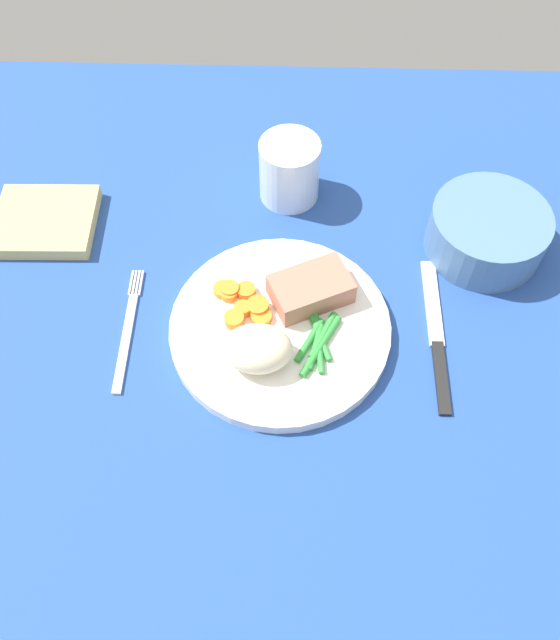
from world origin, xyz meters
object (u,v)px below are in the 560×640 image
at_px(dinner_plate, 280,329).
at_px(fork, 128,329).
at_px(salad_bowl, 488,230).
at_px(knife, 436,337).
at_px(meat_portion, 311,289).
at_px(water_glass, 289,174).
at_px(napkin, 46,221).

height_order(dinner_plate, fork, dinner_plate).
bearing_deg(salad_bowl, knife, -117.21).
bearing_deg(meat_portion, dinner_plate, -130.60).
xyz_separation_m(knife, salad_bowl, (0.07, 0.13, 0.03)).
distance_m(meat_portion, salad_bowl, 0.23).
distance_m(water_glass, napkin, 0.32).
bearing_deg(meat_portion, knife, -16.35).
xyz_separation_m(fork, salad_bowl, (0.42, 0.13, 0.03)).
relative_size(dinner_plate, knife, 1.23).
xyz_separation_m(fork, napkin, (-0.13, 0.15, 0.01)).
relative_size(dinner_plate, water_glass, 2.99).
xyz_separation_m(dinner_plate, fork, (-0.18, -0.00, -0.01)).
relative_size(dinner_plate, salad_bowl, 1.76).
xyz_separation_m(knife, napkin, (-0.48, 0.15, 0.01)).
height_order(dinner_plate, meat_portion, meat_portion).
xyz_separation_m(meat_portion, salad_bowl, (0.21, 0.09, 0.00)).
bearing_deg(water_glass, knife, -51.77).
height_order(dinner_plate, water_glass, water_glass).
height_order(water_glass, napkin, water_glass).
bearing_deg(knife, dinner_plate, 179.65).
relative_size(dinner_plate, napkin, 2.02).
height_order(fork, water_glass, water_glass).
bearing_deg(knife, salad_bowl, 63.36).
bearing_deg(meat_portion, fork, -168.60).
relative_size(knife, water_glass, 2.44).
bearing_deg(water_glass, salad_bowl, -19.30).
xyz_separation_m(water_glass, salad_bowl, (0.24, -0.08, -0.00)).
xyz_separation_m(knife, water_glass, (-0.17, 0.22, 0.03)).
bearing_deg(dinner_plate, meat_portion, 49.40).
xyz_separation_m(dinner_plate, knife, (0.18, -0.00, -0.01)).
bearing_deg(napkin, meat_portion, -18.36).
distance_m(dinner_plate, meat_portion, 0.06).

